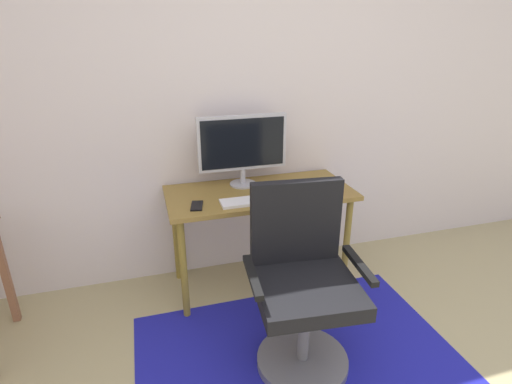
# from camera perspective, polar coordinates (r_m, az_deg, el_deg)

# --- Properties ---
(wall_back) EXTENTS (6.00, 0.10, 2.60)m
(wall_back) POSITION_cam_1_polar(r_m,az_deg,el_deg) (2.86, 0.45, 13.94)
(wall_back) COLOR silver
(wall_back) RESTS_ON ground
(area_rug) EXTENTS (1.77, 1.09, 0.01)m
(area_rug) POSITION_cam_1_polar(r_m,az_deg,el_deg) (2.47, 5.61, -21.53)
(area_rug) COLOR #1D1E9B
(area_rug) RESTS_ON ground
(desk) EXTENTS (1.23, 0.56, 0.71)m
(desk) POSITION_cam_1_polar(r_m,az_deg,el_deg) (2.69, 0.54, -1.56)
(desk) COLOR olive
(desk) RESTS_ON ground
(monitor) EXTENTS (0.60, 0.18, 0.48)m
(monitor) POSITION_cam_1_polar(r_m,az_deg,el_deg) (2.68, -1.93, 6.69)
(monitor) COLOR #B2B2B7
(monitor) RESTS_ON desk
(keyboard) EXTENTS (0.43, 0.13, 0.02)m
(keyboard) POSITION_cam_1_polar(r_m,az_deg,el_deg) (2.49, -0.15, -1.20)
(keyboard) COLOR white
(keyboard) RESTS_ON desk
(computer_mouse) EXTENTS (0.06, 0.10, 0.03)m
(computer_mouse) POSITION_cam_1_polar(r_m,az_deg,el_deg) (2.58, 6.71, -0.29)
(computer_mouse) COLOR black
(computer_mouse) RESTS_ON desk
(coffee_cup) EXTENTS (0.09, 0.09, 0.09)m
(coffee_cup) POSITION_cam_1_polar(r_m,az_deg,el_deg) (2.67, 11.03, 0.79)
(coffee_cup) COLOR maroon
(coffee_cup) RESTS_ON desk
(cell_phone) EXTENTS (0.10, 0.15, 0.01)m
(cell_phone) POSITION_cam_1_polar(r_m,az_deg,el_deg) (2.45, -8.40, -1.95)
(cell_phone) COLOR black
(cell_phone) RESTS_ON desk
(office_chair) EXTENTS (0.62, 0.56, 0.99)m
(office_chair) POSITION_cam_1_polar(r_m,az_deg,el_deg) (2.17, 6.59, -13.69)
(office_chair) COLOR slate
(office_chair) RESTS_ON ground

